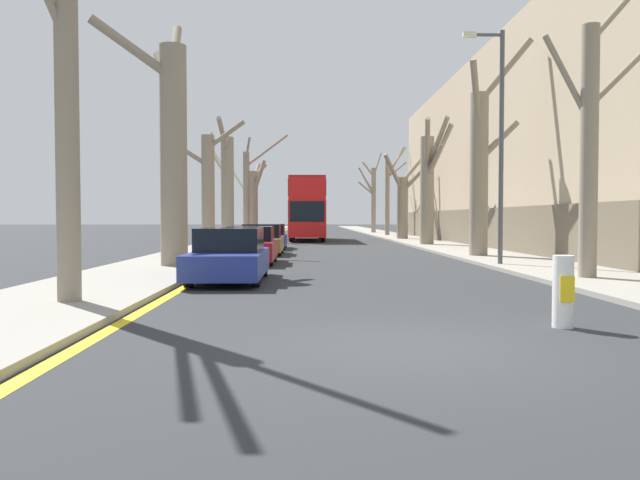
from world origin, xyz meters
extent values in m
plane|color=#2B2D30|center=(0.00, 0.00, 0.00)|extent=(300.00, 300.00, 0.00)
cube|color=gray|center=(-6.29, 50.00, 0.06)|extent=(3.48, 120.00, 0.12)
cube|color=gray|center=(6.29, 50.00, 0.06)|extent=(3.48, 120.00, 0.12)
cube|color=tan|center=(13.03, 27.76, 5.42)|extent=(10.00, 44.24, 10.84)
cube|color=#6B5E4C|center=(8.01, 27.76, 1.08)|extent=(0.12, 43.35, 2.17)
cube|color=yellow|center=(-4.37, 50.00, 0.00)|extent=(0.24, 120.00, 0.01)
cylinder|color=gray|center=(-5.84, 3.69, 3.33)|extent=(0.43, 0.43, 6.65)
cylinder|color=gray|center=(-5.74, 12.38, 3.60)|extent=(0.86, 0.86, 7.20)
cylinder|color=gray|center=(-5.88, 13.43, 7.44)|extent=(0.59, 2.33, 2.03)
cylinder|color=gray|center=(-6.15, 13.11, 6.55)|extent=(1.18, 1.78, 1.65)
cylinder|color=gray|center=(-6.87, 11.85, 6.94)|extent=(2.53, 1.40, 1.80)
cylinder|color=gray|center=(-5.86, 20.12, 2.68)|extent=(0.59, 0.59, 5.36)
cylinder|color=gray|center=(-5.03, 19.91, 5.34)|extent=(1.81, 0.63, 1.28)
cylinder|color=gray|center=(-6.82, 19.89, 4.63)|extent=(2.08, 0.67, 1.41)
cylinder|color=gray|center=(-5.96, 21.21, 4.79)|extent=(0.42, 2.35, 2.00)
cylinder|color=gray|center=(-5.90, 27.26, 3.10)|extent=(0.73, 0.73, 6.19)
cylinder|color=gray|center=(-5.88, 27.81, 5.06)|extent=(0.31, 1.33, 2.09)
cylinder|color=gray|center=(-5.98, 26.20, 6.14)|extent=(0.44, 2.30, 1.78)
cylinder|color=gray|center=(-6.47, 28.11, 4.83)|extent=(1.45, 1.98, 1.82)
cylinder|color=gray|center=(-5.95, 28.20, 5.41)|extent=(0.36, 2.06, 1.84)
cylinder|color=gray|center=(-5.67, 35.82, 3.13)|extent=(0.46, 0.46, 6.27)
cylinder|color=gray|center=(-4.23, 35.94, 6.38)|extent=(2.99, 0.41, 2.32)
cylinder|color=gray|center=(-5.46, 34.87, 6.44)|extent=(0.59, 2.00, 1.28)
cylinder|color=gray|center=(-6.31, 36.91, 4.37)|extent=(1.47, 2.34, 1.96)
cylinder|color=gray|center=(-5.88, 43.65, 2.76)|extent=(0.83, 0.83, 5.51)
cylinder|color=gray|center=(-5.42, 44.45, 5.55)|extent=(1.25, 1.88, 1.40)
cylinder|color=gray|center=(-5.36, 43.20, 4.88)|extent=(1.43, 1.30, 3.04)
cylinder|color=gray|center=(-5.73, 44.89, 5.40)|extent=(0.61, 2.67, 1.97)
cylinder|color=gray|center=(5.86, 8.10, 3.31)|extent=(0.46, 0.46, 6.62)
cylinder|color=gray|center=(5.36, 8.33, 5.30)|extent=(1.20, 0.68, 2.39)
cylinder|color=gray|center=(7.15, 8.64, 5.68)|extent=(2.72, 1.26, 2.39)
cylinder|color=gray|center=(6.86, 8.54, 7.23)|extent=(2.15, 1.07, 2.18)
cylinder|color=gray|center=(5.64, 17.61, 3.39)|extent=(0.75, 0.75, 6.78)
cylinder|color=gray|center=(6.37, 17.45, 4.79)|extent=(1.70, 0.61, 1.70)
cylinder|color=gray|center=(6.58, 17.30, 7.60)|extent=(2.15, 0.94, 2.54)
cylinder|color=gray|center=(5.33, 16.97, 6.50)|extent=(0.96, 1.60, 2.74)
cylinder|color=gray|center=(5.63, 28.58, 3.21)|extent=(0.81, 0.81, 6.41)
cylinder|color=gray|center=(5.86, 27.63, 4.90)|extent=(0.79, 2.14, 1.88)
cylinder|color=gray|center=(5.43, 27.50, 5.81)|extent=(0.71, 2.42, 2.83)
cylinder|color=gray|center=(6.03, 27.73, 5.92)|extent=(1.16, 2.03, 2.95)
cylinder|color=gray|center=(6.15, 27.76, 5.44)|extent=(1.42, 1.98, 3.09)
cylinder|color=gray|center=(5.72, 38.58, 2.35)|extent=(0.83, 0.83, 4.70)
cylinder|color=gray|center=(4.98, 37.93, 4.97)|extent=(1.84, 1.68, 2.79)
cylinder|color=gray|center=(6.27, 39.24, 4.28)|extent=(1.42, 1.63, 1.32)
cylinder|color=gray|center=(6.59, 37.91, 4.65)|extent=(2.07, 1.69, 2.20)
cylinder|color=gray|center=(6.63, 39.45, 5.37)|extent=(2.14, 2.08, 2.16)
cylinder|color=gray|center=(5.88, 48.51, 3.42)|extent=(0.41, 0.41, 6.83)
cylinder|color=gray|center=(6.72, 49.18, 6.75)|extent=(1.87, 1.53, 3.07)
cylinder|color=gray|center=(5.68, 47.60, 6.59)|extent=(0.55, 1.94, 1.59)
cylinder|color=gray|center=(6.69, 48.26, 5.99)|extent=(1.76, 0.66, 1.49)
cylinder|color=gray|center=(6.19, 49.48, 5.67)|extent=(0.78, 2.05, 1.34)
cylinder|color=gray|center=(6.80, 49.12, 6.93)|extent=(2.03, 1.40, 2.59)
cylinder|color=gray|center=(5.66, 58.22, 3.48)|extent=(0.50, 0.50, 6.97)
cylinder|color=gray|center=(5.06, 58.03, 6.81)|extent=(1.38, 0.58, 1.61)
cylinder|color=gray|center=(6.13, 58.89, 7.38)|extent=(1.17, 1.57, 2.69)
cylinder|color=gray|center=(4.80, 57.32, 5.48)|extent=(1.94, 2.00, 2.91)
cylinder|color=gray|center=(4.87, 58.24, 4.80)|extent=(1.71, 0.21, 1.48)
cylinder|color=gray|center=(5.15, 57.70, 5.10)|extent=(1.23, 1.25, 1.50)
cube|color=red|center=(-1.41, 38.25, 1.61)|extent=(2.54, 10.04, 2.52)
cube|color=red|center=(-1.41, 38.25, 3.63)|extent=(2.49, 9.84, 1.52)
cube|color=#B11515|center=(-1.41, 38.25, 4.45)|extent=(2.49, 9.84, 0.12)
cube|color=black|center=(-1.41, 38.25, 2.09)|extent=(2.57, 8.84, 1.31)
cube|color=black|center=(-1.41, 38.25, 3.70)|extent=(2.57, 8.84, 1.16)
cube|color=black|center=(-1.41, 33.25, 2.09)|extent=(2.29, 0.06, 1.37)
cylinder|color=black|center=(-2.51, 35.23, 0.48)|extent=(0.30, 0.97, 0.97)
cylinder|color=black|center=(-0.31, 35.23, 0.48)|extent=(0.30, 0.97, 0.97)
cylinder|color=black|center=(-2.51, 41.06, 0.48)|extent=(0.30, 0.97, 0.97)
cylinder|color=black|center=(-0.31, 41.06, 0.48)|extent=(0.30, 0.97, 0.97)
cube|color=navy|center=(-3.47, 8.36, 0.49)|extent=(1.83, 4.42, 0.61)
cube|color=black|center=(-3.47, 8.62, 1.09)|extent=(1.61, 2.30, 0.60)
cylinder|color=black|center=(-4.27, 7.03, 0.31)|extent=(0.20, 0.61, 0.61)
cylinder|color=black|center=(-2.66, 7.03, 0.31)|extent=(0.20, 0.61, 0.61)
cylinder|color=black|center=(-4.27, 9.68, 0.31)|extent=(0.20, 0.61, 0.61)
cylinder|color=black|center=(-2.66, 9.68, 0.31)|extent=(0.20, 0.61, 0.61)
cube|color=maroon|center=(-3.47, 14.66, 0.50)|extent=(1.77, 4.03, 0.65)
cube|color=black|center=(-3.47, 14.90, 1.09)|extent=(1.56, 2.09, 0.53)
cylinder|color=black|center=(-4.24, 13.45, 0.32)|extent=(0.20, 0.64, 0.64)
cylinder|color=black|center=(-2.69, 13.45, 0.32)|extent=(0.20, 0.64, 0.64)
cylinder|color=black|center=(-4.24, 15.86, 0.32)|extent=(0.20, 0.64, 0.64)
cylinder|color=black|center=(-2.69, 15.86, 0.32)|extent=(0.20, 0.64, 0.64)
cube|color=olive|center=(-3.47, 20.21, 0.47)|extent=(1.85, 4.02, 0.58)
cube|color=black|center=(-3.47, 20.45, 1.07)|extent=(1.63, 2.09, 0.61)
cylinder|color=black|center=(-4.29, 19.00, 0.30)|extent=(0.20, 0.61, 0.61)
cylinder|color=black|center=(-2.65, 19.00, 0.30)|extent=(0.20, 0.61, 0.61)
cylinder|color=black|center=(-4.29, 21.42, 0.30)|extent=(0.20, 0.61, 0.61)
cylinder|color=black|center=(-2.65, 21.42, 0.30)|extent=(0.20, 0.61, 0.61)
cube|color=navy|center=(-3.47, 25.65, 0.47)|extent=(1.82, 3.96, 0.58)
cube|color=black|center=(-3.47, 25.88, 1.05)|extent=(1.61, 2.06, 0.58)
cylinder|color=black|center=(-4.27, 24.46, 0.32)|extent=(0.20, 0.63, 0.63)
cylinder|color=black|center=(-2.67, 24.46, 0.32)|extent=(0.20, 0.63, 0.63)
cylinder|color=black|center=(-4.27, 26.83, 0.32)|extent=(0.20, 0.63, 0.63)
cylinder|color=black|center=(-2.67, 26.83, 0.32)|extent=(0.20, 0.63, 0.63)
cylinder|color=#4C4F54|center=(5.07, 12.86, 3.95)|extent=(0.16, 0.16, 7.89)
cylinder|color=#4C4F54|center=(4.52, 12.86, 7.74)|extent=(1.10, 0.11, 0.11)
cube|color=beige|center=(3.97, 12.86, 7.74)|extent=(0.44, 0.20, 0.16)
cylinder|color=white|center=(2.43, 1.38, 0.55)|extent=(0.31, 0.31, 1.10)
cube|color=yellow|center=(2.43, 1.22, 0.60)|extent=(0.22, 0.01, 0.39)
camera|label=1|loc=(-1.44, -7.92, 1.66)|focal=35.00mm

